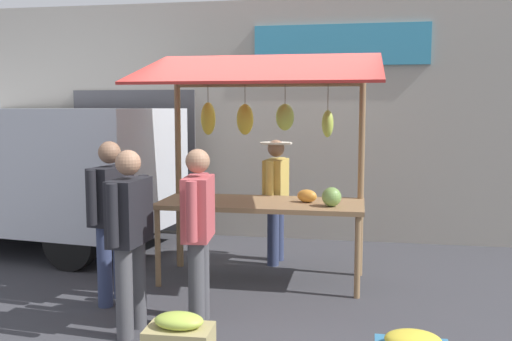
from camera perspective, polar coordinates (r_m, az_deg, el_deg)
ground_plane at (r=6.35m, az=0.50°, el=-10.99°), size 40.00×40.00×0.00m
street_backdrop at (r=8.24m, az=2.89°, el=4.99°), size 9.00×0.30×3.40m
market_stall at (r=6.09m, az=0.69°, el=3.09°), size 2.50×1.46×2.50m
vendor_with_sunhat at (r=6.87m, az=2.01°, el=-2.18°), size 0.39×0.66×1.51m
shopper_in_grey_tee at (r=5.64m, az=-14.34°, el=-3.96°), size 0.30×0.67×1.57m
shopper_with_ponytail at (r=4.83m, az=-12.56°, el=-5.83°), size 0.25×0.67×1.55m
shopper_with_shopping_bag at (r=4.94m, az=-5.80°, el=-5.50°), size 0.27×0.67×1.54m
parked_van at (r=8.55m, az=-24.07°, el=0.62°), size 4.59×2.38×1.88m
produce_crate_side at (r=4.41m, az=-7.71°, el=-16.58°), size 0.50×0.34×0.39m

